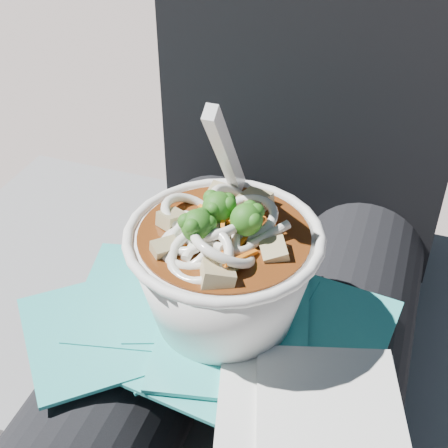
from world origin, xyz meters
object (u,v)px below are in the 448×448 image
(lap, at_px, (235,370))
(person_body, at_px, (262,289))
(stone_ledge, at_px, (265,424))
(plastic_bag, at_px, (201,315))
(udon_bowl, at_px, (223,265))

(lap, distance_m, person_body, 0.10)
(stone_ledge, xyz_separation_m, plastic_bag, (-0.03, -0.16, 0.37))
(stone_ledge, xyz_separation_m, udon_bowl, (-0.01, -0.16, 0.44))
(plastic_bag, height_order, udon_bowl, udon_bowl)
(lap, xyz_separation_m, plastic_bag, (-0.03, -0.01, 0.08))
(udon_bowl, bearing_deg, lap, 53.75)
(lap, relative_size, person_body, 0.49)
(person_body, height_order, udon_bowl, person_body)
(udon_bowl, bearing_deg, plastic_bag, -175.82)
(lap, height_order, plastic_bag, plastic_bag)
(person_body, distance_m, udon_bowl, 0.16)
(plastic_bag, distance_m, udon_bowl, 0.07)
(stone_ledge, distance_m, udon_bowl, 0.46)
(stone_ledge, distance_m, plastic_bag, 0.40)
(stone_ledge, xyz_separation_m, person_body, (0.00, -0.06, 0.32))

